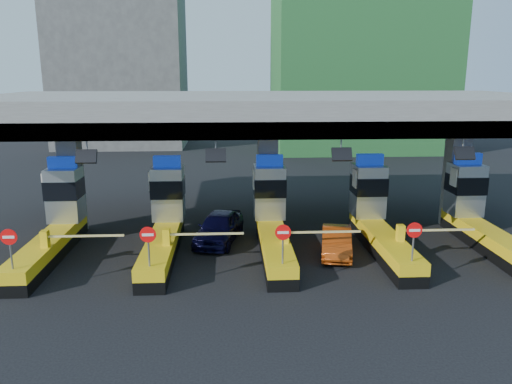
{
  "coord_description": "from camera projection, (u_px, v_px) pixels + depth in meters",
  "views": [
    {
      "loc": [
        -1.97,
        -22.3,
        7.99
      ],
      "look_at": [
        -0.76,
        0.0,
        2.72
      ],
      "focal_mm": 35.0,
      "sensor_mm": 36.0,
      "label": 1
    }
  ],
  "objects": [
    {
      "name": "ground",
      "position": [
        272.0,
        248.0,
        23.61
      ],
      "size": [
        120.0,
        120.0,
        0.0
      ],
      "primitive_type": "plane",
      "color": "black",
      "rests_on": "ground"
    },
    {
      "name": "toll_canopy",
      "position": [
        268.0,
        112.0,
        24.99
      ],
      "size": [
        28.0,
        12.09,
        7.0
      ],
      "color": "slate",
      "rests_on": "ground"
    },
    {
      "name": "toll_lane_far_left",
      "position": [
        56.0,
        221.0,
        23.03
      ],
      "size": [
        4.43,
        8.0,
        4.16
      ],
      "color": "black",
      "rests_on": "ground"
    },
    {
      "name": "toll_lane_left",
      "position": [
        165.0,
        219.0,
        23.3
      ],
      "size": [
        4.43,
        8.0,
        4.16
      ],
      "color": "black",
      "rests_on": "ground"
    },
    {
      "name": "toll_lane_center",
      "position": [
        272.0,
        218.0,
        23.56
      ],
      "size": [
        4.43,
        8.0,
        4.16
      ],
      "color": "black",
      "rests_on": "ground"
    },
    {
      "name": "toll_lane_right",
      "position": [
        376.0,
        216.0,
        23.82
      ],
      "size": [
        4.43,
        8.0,
        4.16
      ],
      "color": "black",
      "rests_on": "ground"
    },
    {
      "name": "toll_lane_far_right",
      "position": [
        478.0,
        214.0,
        24.08
      ],
      "size": [
        4.43,
        8.0,
        4.16
      ],
      "color": "black",
      "rests_on": "ground"
    },
    {
      "name": "bg_building_scaffold",
      "position": [
        361.0,
        15.0,
        52.12
      ],
      "size": [
        18.0,
        12.0,
        28.0
      ],
      "primitive_type": "cube",
      "color": "#1E5926",
      "rests_on": "ground"
    },
    {
      "name": "bg_building_concrete",
      "position": [
        121.0,
        65.0,
        55.79
      ],
      "size": [
        14.0,
        10.0,
        18.0
      ],
      "primitive_type": "cube",
      "color": "#4C4C49",
      "rests_on": "ground"
    },
    {
      "name": "van",
      "position": [
        219.0,
        227.0,
        24.25
      ],
      "size": [
        2.77,
        4.67,
        1.49
      ],
      "primitive_type": "imported",
      "rotation": [
        0.0,
        0.0,
        -0.25
      ],
      "color": "black",
      "rests_on": "ground"
    },
    {
      "name": "red_car",
      "position": [
        336.0,
        242.0,
        22.58
      ],
      "size": [
        1.98,
        3.89,
        1.22
      ],
      "primitive_type": "imported",
      "rotation": [
        0.0,
        0.0,
        -0.19
      ],
      "color": "#A1380C",
      "rests_on": "ground"
    }
  ]
}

